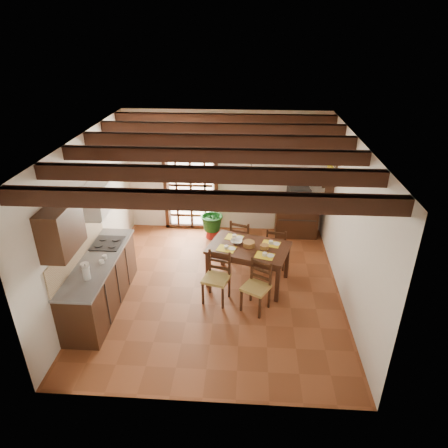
# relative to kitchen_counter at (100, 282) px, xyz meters

# --- Properties ---
(ground_plane) EXTENTS (5.00, 5.00, 0.00)m
(ground_plane) POSITION_rel_kitchen_counter_xyz_m (1.96, 0.60, -0.47)
(ground_plane) COLOR brown
(room_shell) EXTENTS (4.52, 5.02, 2.81)m
(room_shell) POSITION_rel_kitchen_counter_xyz_m (1.96, 0.60, 1.34)
(room_shell) COLOR silver
(room_shell) RESTS_ON ground_plane
(ceiling_beams) EXTENTS (4.50, 4.34, 0.20)m
(ceiling_beams) POSITION_rel_kitchen_counter_xyz_m (1.96, 0.60, 2.22)
(ceiling_beams) COLOR black
(ceiling_beams) RESTS_ON room_shell
(french_door) EXTENTS (1.26, 0.11, 2.32)m
(french_door) POSITION_rel_kitchen_counter_xyz_m (1.16, 3.05, 0.70)
(french_door) COLOR white
(french_door) RESTS_ON ground_plane
(kitchen_counter) EXTENTS (0.64, 2.25, 1.38)m
(kitchen_counter) POSITION_rel_kitchen_counter_xyz_m (0.00, 0.00, 0.00)
(kitchen_counter) COLOR #321B10
(kitchen_counter) RESTS_ON ground_plane
(upper_cabinet) EXTENTS (0.35, 0.80, 0.70)m
(upper_cabinet) POSITION_rel_kitchen_counter_xyz_m (-0.12, -0.70, 1.38)
(upper_cabinet) COLOR #321B10
(upper_cabinet) RESTS_ON room_shell
(range_hood) EXTENTS (0.38, 0.60, 0.54)m
(range_hood) POSITION_rel_kitchen_counter_xyz_m (-0.09, 0.55, 1.26)
(range_hood) COLOR white
(range_hood) RESTS_ON room_shell
(counter_items) EXTENTS (0.50, 1.43, 0.25)m
(counter_items) POSITION_rel_kitchen_counter_xyz_m (0.00, 0.09, 0.49)
(counter_items) COLOR black
(counter_items) RESTS_ON kitchen_counter
(dining_table) EXTENTS (1.63, 1.28, 0.78)m
(dining_table) POSITION_rel_kitchen_counter_xyz_m (2.52, 0.86, 0.20)
(dining_table) COLOR #3B1F13
(dining_table) RESTS_ON ground_plane
(chair_near_left) EXTENTS (0.52, 0.51, 0.93)m
(chair_near_left) POSITION_rel_kitchen_counter_xyz_m (1.97, 0.26, -0.18)
(chair_near_left) COLOR tan
(chair_near_left) RESTS_ON ground_plane
(chair_near_right) EXTENTS (0.56, 0.55, 0.90)m
(chair_near_right) POSITION_rel_kitchen_counter_xyz_m (2.66, 0.06, -0.19)
(chair_near_right) COLOR tan
(chair_near_right) RESTS_ON ground_plane
(chair_far_left) EXTENTS (0.54, 0.53, 0.93)m
(chair_far_left) POSITION_rel_kitchen_counter_xyz_m (2.38, 1.66, -0.18)
(chair_far_left) COLOR tan
(chair_far_left) RESTS_ON ground_plane
(chair_far_right) EXTENTS (0.47, 0.45, 0.88)m
(chair_far_right) POSITION_rel_kitchen_counter_xyz_m (3.07, 1.46, -0.20)
(chair_far_right) COLOR tan
(chair_far_right) RESTS_ON ground_plane
(table_setting) EXTENTS (1.04, 0.69, 0.10)m
(table_setting) POSITION_rel_kitchen_counter_xyz_m (2.52, 0.86, 0.35)
(table_setting) COLOR yellow
(table_setting) RESTS_ON dining_table
(table_bowl) EXTENTS (0.22, 0.22, 0.05)m
(table_bowl) POSITION_rel_kitchen_counter_xyz_m (2.29, 0.98, 0.33)
(table_bowl) COLOR white
(table_bowl) RESTS_ON dining_table
(sideboard) EXTENTS (0.95, 0.44, 0.80)m
(sideboard) POSITION_rel_kitchen_counter_xyz_m (3.60, 2.83, -0.07)
(sideboard) COLOR #321B10
(sideboard) RESTS_ON ground_plane
(crt_tv) EXTENTS (0.51, 0.48, 0.39)m
(crt_tv) POSITION_rel_kitchen_counter_xyz_m (3.60, 2.82, 0.52)
(crt_tv) COLOR black
(crt_tv) RESTS_ON sideboard
(fuse_box) EXTENTS (0.25, 0.03, 0.32)m
(fuse_box) POSITION_rel_kitchen_counter_xyz_m (3.46, 3.08, 1.28)
(fuse_box) COLOR white
(fuse_box) RESTS_ON room_shell
(plant_pot) EXTENTS (0.38, 0.38, 0.23)m
(plant_pot) POSITION_rel_kitchen_counter_xyz_m (1.71, 2.62, -0.36)
(plant_pot) COLOR maroon
(plant_pot) RESTS_ON ground_plane
(potted_plant) EXTENTS (2.00, 1.73, 2.18)m
(potted_plant) POSITION_rel_kitchen_counter_xyz_m (1.71, 2.62, 0.10)
(potted_plant) COLOR #144C19
(potted_plant) RESTS_ON ground_plane
(wall_shelf) EXTENTS (0.20, 0.42, 0.20)m
(wall_shelf) POSITION_rel_kitchen_counter_xyz_m (4.10, 2.20, 1.04)
(wall_shelf) COLOR #321B10
(wall_shelf) RESTS_ON room_shell
(shelf_vase) EXTENTS (0.15, 0.15, 0.15)m
(shelf_vase) POSITION_rel_kitchen_counter_xyz_m (4.10, 2.20, 1.18)
(shelf_vase) COLOR #B2BFB2
(shelf_vase) RESTS_ON wall_shelf
(shelf_flowers) EXTENTS (0.14, 0.14, 0.36)m
(shelf_flowers) POSITION_rel_kitchen_counter_xyz_m (4.10, 2.20, 1.38)
(shelf_flowers) COLOR yellow
(shelf_flowers) RESTS_ON shelf_vase
(framed_picture) EXTENTS (0.03, 0.32, 0.32)m
(framed_picture) POSITION_rel_kitchen_counter_xyz_m (4.18, 2.20, 1.58)
(framed_picture) COLOR brown
(framed_picture) RESTS_ON room_shell
(pendant_lamp) EXTENTS (0.36, 0.36, 0.84)m
(pendant_lamp) POSITION_rel_kitchen_counter_xyz_m (2.52, 0.96, 1.60)
(pendant_lamp) COLOR black
(pendant_lamp) RESTS_ON room_shell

